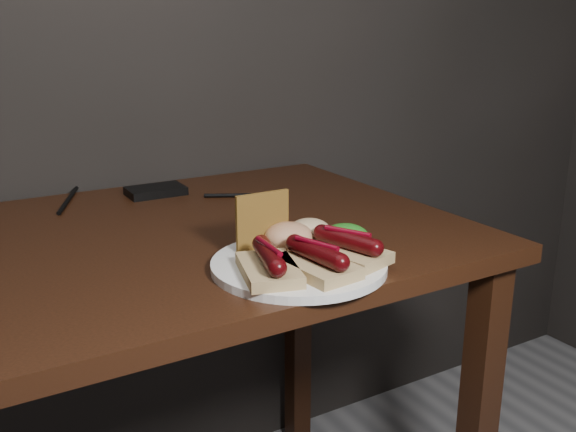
{
  "coord_description": "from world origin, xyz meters",
  "views": [
    {
      "loc": [
        -0.12,
        0.42,
        1.08
      ],
      "look_at": [
        0.32,
        1.17,
        0.82
      ],
      "focal_mm": 40.0,
      "sensor_mm": 36.0,
      "label": 1
    }
  ],
  "objects": [
    {
      "name": "desk",
      "position": [
        0.0,
        1.38,
        0.66
      ],
      "size": [
        1.4,
        0.7,
        0.75
      ],
      "color": "#361A0D",
      "rests_on": "ground"
    },
    {
      "name": "hard_drive",
      "position": [
        0.28,
        1.63,
        0.76
      ],
      "size": [
        0.11,
        0.07,
        0.02
      ],
      "primitive_type": "cube",
      "rotation": [
        0.0,
        0.0,
        -0.01
      ],
      "color": "black",
      "rests_on": "desk"
    },
    {
      "name": "plate",
      "position": [
        0.32,
        1.14,
        0.76
      ],
      "size": [
        0.28,
        0.28,
        0.01
      ],
      "primitive_type": "cylinder",
      "rotation": [
        0.0,
        0.0,
        -0.13
      ],
      "color": "white",
      "rests_on": "desk"
    },
    {
      "name": "bread_sausage_left",
      "position": [
        0.26,
        1.11,
        0.78
      ],
      "size": [
        0.1,
        0.13,
        0.04
      ],
      "color": "#DAC680",
      "rests_on": "plate"
    },
    {
      "name": "bread_sausage_center",
      "position": [
        0.31,
        1.09,
        0.78
      ],
      "size": [
        0.08,
        0.12,
        0.04
      ],
      "color": "#DAC680",
      "rests_on": "plate"
    },
    {
      "name": "bread_sausage_right",
      "position": [
        0.38,
        1.11,
        0.78
      ],
      "size": [
        0.1,
        0.13,
        0.04
      ],
      "color": "#DAC680",
      "rests_on": "plate"
    },
    {
      "name": "crispbread",
      "position": [
        0.3,
        1.21,
        0.8
      ],
      "size": [
        0.08,
        0.01,
        0.08
      ],
      "primitive_type": "cube",
      "color": "olive",
      "rests_on": "plate"
    },
    {
      "name": "salad_greens",
      "position": [
        0.4,
        1.14,
        0.78
      ],
      "size": [
        0.07,
        0.07,
        0.04
      ],
      "primitive_type": "ellipsoid",
      "color": "#166213",
      "rests_on": "plate"
    },
    {
      "name": "salsa_mound",
      "position": [
        0.33,
        1.19,
        0.78
      ],
      "size": [
        0.07,
        0.07,
        0.04
      ],
      "primitive_type": "ellipsoid",
      "color": "#A12510",
      "rests_on": "plate"
    },
    {
      "name": "coleslaw_mound",
      "position": [
        0.38,
        1.2,
        0.78
      ],
      "size": [
        0.06,
        0.06,
        0.04
      ],
      "primitive_type": "ellipsoid",
      "color": "beige",
      "rests_on": "plate"
    }
  ]
}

